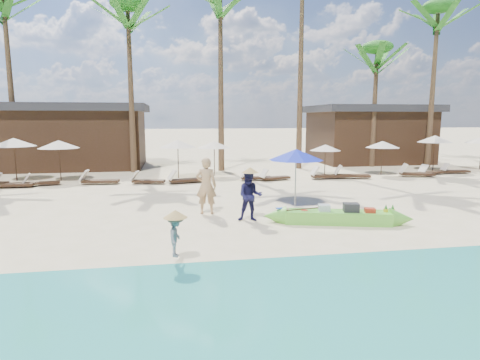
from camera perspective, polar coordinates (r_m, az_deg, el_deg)
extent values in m
plane|color=beige|center=(12.03, -4.70, -7.42)|extent=(240.00, 240.00, 0.00)
cube|color=tan|center=(7.39, -1.15, -18.17)|extent=(240.00, 4.50, 0.01)
cube|color=#64C63C|center=(13.28, 13.68, -5.20)|extent=(3.39, 1.52, 0.40)
cube|color=white|center=(13.28, 13.68, -5.12)|extent=(2.89, 1.22, 0.18)
cube|color=#262628|center=(13.28, 15.51, -3.98)|extent=(0.55, 0.48, 0.37)
cube|color=silver|center=(13.22, 11.88, -4.07)|extent=(0.44, 0.40, 0.29)
cube|color=#AE2D17|center=(13.36, 17.98, -4.31)|extent=(0.37, 0.33, 0.23)
cylinder|color=#AE2D17|center=(13.18, 9.14, -4.47)|extent=(0.23, 0.23, 0.09)
cylinder|color=#262628|center=(13.06, 8.02, -4.59)|extent=(0.21, 0.21, 0.08)
sphere|color=tan|center=(13.09, 6.64, -4.29)|extent=(0.19, 0.19, 0.19)
cylinder|color=gold|center=(13.62, 20.01, -4.26)|extent=(0.15, 0.15, 0.19)
cylinder|color=gold|center=(13.68, 20.86, -4.26)|extent=(0.15, 0.15, 0.19)
imported|color=tan|center=(14.11, -4.83, -0.82)|extent=(0.82, 0.63, 2.01)
imported|color=#18163E|center=(13.11, 1.43, -2.29)|extent=(0.93, 0.79, 1.67)
imported|color=gray|center=(9.43, -9.12, -7.85)|extent=(0.46, 0.68, 0.98)
cylinder|color=#99999E|center=(15.38, 7.90, 0.17)|extent=(0.05, 0.05, 2.14)
cone|color=#1323B9|center=(15.27, 7.97, 3.60)|extent=(2.05, 2.05, 0.42)
cylinder|color=#331E15|center=(24.70, -29.33, 2.48)|extent=(0.06, 0.06, 2.24)
cone|color=beige|center=(24.63, -29.50, 4.70)|extent=(2.24, 2.24, 0.45)
cube|color=#331E15|center=(22.37, -29.41, -0.56)|extent=(1.81, 0.60, 0.13)
cylinder|color=#331E15|center=(23.61, -24.25, 2.44)|extent=(0.05, 0.05, 2.12)
cone|color=beige|center=(23.53, -24.39, 4.65)|extent=(2.12, 2.12, 0.42)
cube|color=#331E15|center=(22.38, -26.27, -0.38)|extent=(1.66, 0.82, 0.11)
cube|color=beige|center=(22.42, -28.10, 0.23)|extent=(0.45, 0.57, 0.46)
cube|color=#331E15|center=(21.75, -19.22, -0.15)|extent=(1.87, 0.75, 0.13)
cube|color=beige|center=(21.93, -21.29, 0.66)|extent=(0.46, 0.62, 0.53)
cylinder|color=#331E15|center=(22.86, -8.79, 2.89)|extent=(0.05, 0.05, 2.09)
cone|color=beige|center=(22.79, -8.84, 5.13)|extent=(2.09, 2.09, 0.42)
cube|color=#331E15|center=(21.16, -12.86, -0.16)|extent=(1.71, 0.86, 0.12)
cube|color=beige|center=(21.32, -14.75, 0.62)|extent=(0.47, 0.59, 0.48)
cylinder|color=#331E15|center=(23.57, -3.67, 3.00)|extent=(0.05, 0.05, 1.97)
cone|color=beige|center=(23.50, -3.69, 5.05)|extent=(1.97, 1.97, 0.39)
cube|color=#331E15|center=(21.09, -7.54, 0.00)|extent=(1.88, 0.99, 0.13)
cube|color=beige|center=(20.85, -9.65, 0.73)|extent=(0.53, 0.66, 0.52)
cube|color=#331E15|center=(21.84, 2.36, 0.33)|extent=(1.64, 0.55, 0.12)
cube|color=beige|center=(21.66, 0.51, 1.04)|extent=(0.37, 0.53, 0.48)
cylinder|color=#331E15|center=(23.89, 11.99, 2.69)|extent=(0.04, 0.04, 1.79)
cone|color=beige|center=(23.83, 12.05, 4.53)|extent=(1.79, 1.79, 0.36)
cube|color=#331E15|center=(21.90, 5.08, 0.32)|extent=(1.69, 0.91, 0.11)
cube|color=beige|center=(21.53, 3.44, 0.96)|extent=(0.48, 0.59, 0.47)
cube|color=#331E15|center=(22.86, 12.47, 0.56)|extent=(1.86, 0.63, 0.13)
cube|color=beige|center=(22.54, 10.56, 1.34)|extent=(0.43, 0.61, 0.54)
cylinder|color=#331E15|center=(25.22, 19.51, 2.88)|extent=(0.05, 0.05, 1.96)
cone|color=beige|center=(25.15, 19.61, 4.80)|extent=(1.96, 1.96, 0.39)
cube|color=#331E15|center=(23.33, 15.73, 0.60)|extent=(1.97, 1.05, 0.13)
cube|color=beige|center=(23.15, 13.75, 1.44)|extent=(0.56, 0.69, 0.55)
cylinder|color=#331E15|center=(28.53, 25.86, 3.38)|extent=(0.06, 0.06, 2.20)
cone|color=beige|center=(28.48, 25.99, 5.28)|extent=(2.20, 2.20, 0.44)
cube|color=#331E15|center=(25.31, 23.91, 0.79)|extent=(1.95, 1.05, 0.13)
cube|color=beige|center=(25.01, 22.18, 1.57)|extent=(0.56, 0.69, 0.54)
cube|color=#331E15|center=(26.63, 25.64, 0.98)|extent=(1.64, 0.81, 0.11)
cube|color=beige|center=(26.09, 24.64, 1.52)|extent=(0.45, 0.57, 0.46)
cube|color=#331E15|center=(27.84, 28.35, 1.10)|extent=(1.64, 0.66, 0.11)
cube|color=beige|center=(27.43, 27.16, 1.69)|extent=(0.40, 0.55, 0.47)
cone|color=brown|center=(28.31, -29.87, 11.89)|extent=(0.40, 0.40, 10.89)
cone|color=brown|center=(25.95, -15.26, 12.21)|extent=(0.40, 0.40, 10.08)
ellipsoid|color=#1A6419|center=(26.76, -15.73, 23.03)|extent=(2.08, 2.08, 0.88)
cone|color=brown|center=(25.82, -2.75, 13.83)|extent=(0.40, 0.40, 11.26)
cone|color=brown|center=(27.42, 8.62, 15.45)|extent=(0.40, 0.40, 13.16)
cone|color=brown|center=(29.47, 18.57, 9.67)|extent=(0.40, 0.40, 8.07)
ellipsoid|color=#1A6419|center=(29.84, 18.96, 17.43)|extent=(2.08, 2.08, 0.88)
cone|color=brown|center=(30.75, 25.71, 11.60)|extent=(0.40, 0.40, 10.64)
ellipsoid|color=#1A6419|center=(31.54, 26.40, 21.26)|extent=(2.08, 2.08, 0.88)
cube|color=#331E15|center=(29.89, -23.34, 5.29)|extent=(10.00, 6.00, 3.80)
cube|color=#2D2D33|center=(29.86, -23.59, 9.40)|extent=(10.80, 6.60, 0.50)
cube|color=#331E15|center=(32.68, 17.73, 5.82)|extent=(8.00, 6.00, 3.80)
cube|color=#2D2D33|center=(32.65, 17.91, 9.59)|extent=(8.80, 6.60, 0.50)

